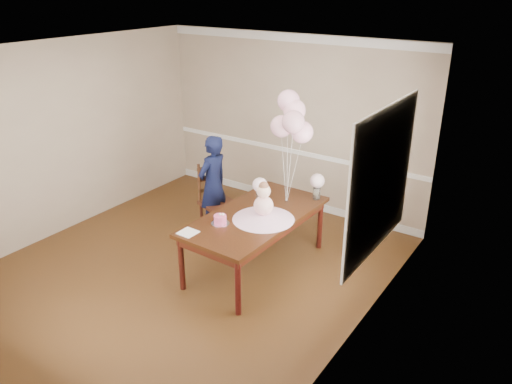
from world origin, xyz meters
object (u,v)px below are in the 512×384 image
(dining_table_top, at_px, (256,216))
(dining_chair_seat, at_px, (218,204))
(woman, at_px, (213,185))
(birthday_cake, at_px, (220,219))

(dining_table_top, height_order, dining_chair_seat, dining_table_top)
(dining_chair_seat, bearing_deg, woman, -152.98)
(birthday_cake, height_order, dining_chair_seat, birthday_cake)
(birthday_cake, distance_m, woman, 1.25)
(woman, bearing_deg, dining_chair_seat, 101.46)
(dining_chair_seat, xyz_separation_m, woman, (-0.08, -0.01, 0.27))
(birthday_cake, bearing_deg, dining_table_top, 64.56)
(dining_table_top, relative_size, dining_chair_seat, 4.45)
(dining_table_top, height_order, woman, woman)
(dining_table_top, xyz_separation_m, birthday_cake, (-0.21, -0.44, 0.08))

